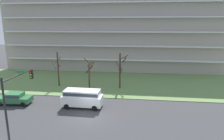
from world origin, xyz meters
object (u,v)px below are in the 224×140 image
(tree_left, at_px, (89,74))
(van_white_near_left, at_px, (82,97))
(tree_far_left, at_px, (58,69))
(sedan_green_center_left, at_px, (15,98))
(tree_center, at_px, (121,69))
(traffic_signal_mast, at_px, (16,94))

(tree_left, height_order, van_white_near_left, tree_left)
(tree_far_left, bearing_deg, van_white_near_left, -52.14)
(tree_far_left, bearing_deg, sedan_green_center_left, -109.13)
(tree_far_left, distance_m, tree_left, 5.86)
(tree_far_left, height_order, tree_left, tree_far_left)
(tree_center, distance_m, traffic_signal_mast, 17.96)
(traffic_signal_mast, bearing_deg, tree_far_left, 98.58)
(tree_far_left, relative_size, tree_center, 1.00)
(traffic_signal_mast, bearing_deg, tree_center, 61.82)
(van_white_near_left, bearing_deg, tree_far_left, -50.66)
(tree_left, distance_m, sedan_green_center_left, 11.57)
(tree_left, bearing_deg, tree_far_left, 170.83)
(sedan_green_center_left, bearing_deg, tree_far_left, -112.22)
(sedan_green_center_left, bearing_deg, tree_left, -142.36)
(tree_far_left, xyz_separation_m, sedan_green_center_left, (-2.91, -8.39, -2.29))
(tree_left, relative_size, van_white_near_left, 1.04)
(van_white_near_left, height_order, sedan_green_center_left, van_white_near_left)
(sedan_green_center_left, xyz_separation_m, traffic_signal_mast, (5.30, -7.44, 3.44))
(tree_far_left, bearing_deg, traffic_signal_mast, -81.42)
(tree_far_left, relative_size, van_white_near_left, 1.16)
(van_white_near_left, bearing_deg, sedan_green_center_left, 1.48)
(sedan_green_center_left, bearing_deg, tree_center, -151.81)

